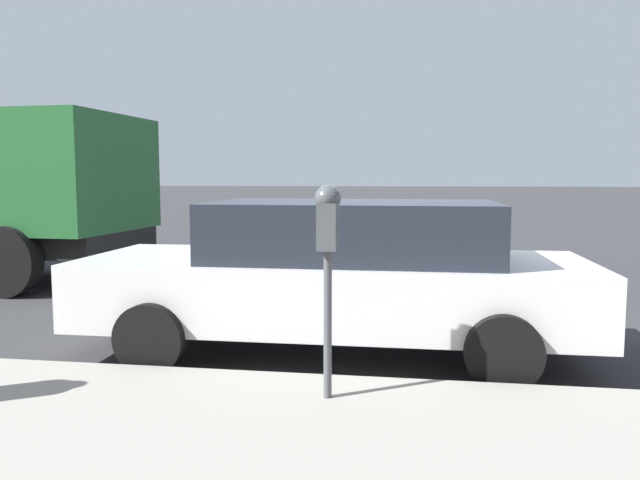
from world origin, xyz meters
TOP-DOWN VIEW (x-y plane):
  - ground_plane at (0.00, 0.00)m, footprint 220.00×220.00m
  - parking_meter at (-2.73, 0.21)m, footprint 0.21×0.19m
  - car_white at (-1.10, 0.33)m, footprint 2.08×4.90m

SIDE VIEW (x-z plane):
  - ground_plane at x=0.00m, z-range 0.00..0.00m
  - car_white at x=-1.10m, z-range 0.04..1.55m
  - parking_meter at x=-2.73m, z-range 0.54..2.10m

